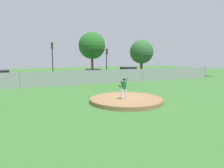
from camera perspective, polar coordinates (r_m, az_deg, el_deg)
ground_plane at (r=20.46m, az=-3.53°, el=-1.56°), size 80.00×80.00×0.00m
asphalt_strip at (r=28.55m, az=-9.14°, el=1.06°), size 44.00×7.00×0.01m
pitchers_mound at (r=15.00m, az=4.03°, el=-4.53°), size 5.33×5.33×0.28m
pitcher_youth at (r=14.51m, az=3.40°, el=-0.75°), size 0.78×0.32×1.59m
baseball at (r=15.29m, az=0.55°, el=-3.60°), size 0.07×0.07×0.07m
chainlink_fence at (r=24.13m, az=-6.67°, el=1.87°), size 37.13×0.07×1.78m
parked_car_champagne at (r=27.96m, az=-28.52°, el=1.69°), size 1.99×4.47×1.68m
parked_car_teal at (r=29.08m, az=-5.33°, el=2.72°), size 1.91×4.37×1.54m
parked_car_silver at (r=31.33m, az=4.59°, el=3.19°), size 2.06×4.18×1.69m
traffic_cone_orange at (r=27.33m, az=1.57°, el=1.40°), size 0.40×0.40×0.55m
traffic_light_near at (r=32.27m, az=-16.45°, el=8.07°), size 0.28×0.46×5.36m
traffic_light_far at (r=33.90m, az=-1.49°, el=7.51°), size 0.28×0.46×4.54m
tree_broad_right at (r=37.56m, az=-5.65°, el=10.69°), size 4.84×4.84×7.63m
tree_slender_far at (r=40.69m, az=8.34°, el=8.93°), size 4.63×4.63×6.47m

